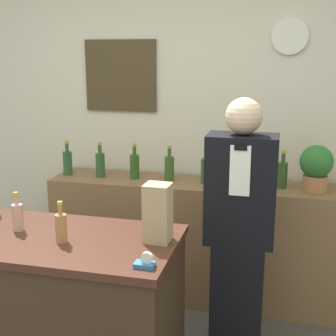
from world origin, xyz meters
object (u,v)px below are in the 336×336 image
(shopkeeper, at_px, (239,233))
(paper_bag, at_px, (158,213))
(potted_plant, at_px, (316,166))
(tape_dispenser, at_px, (145,262))

(shopkeeper, bearing_deg, paper_bag, -125.96)
(potted_plant, height_order, tape_dispenser, potted_plant)
(potted_plant, relative_size, tape_dispenser, 3.59)
(paper_bag, relative_size, tape_dispenser, 3.32)
(shopkeeper, distance_m, potted_plant, 0.81)
(potted_plant, xyz_separation_m, tape_dispenser, (-0.80, -1.41, -0.16))
(shopkeeper, relative_size, tape_dispenser, 17.81)
(potted_plant, relative_size, paper_bag, 1.08)
(shopkeeper, height_order, paper_bag, shopkeeper)
(shopkeeper, distance_m, tape_dispenser, 0.89)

